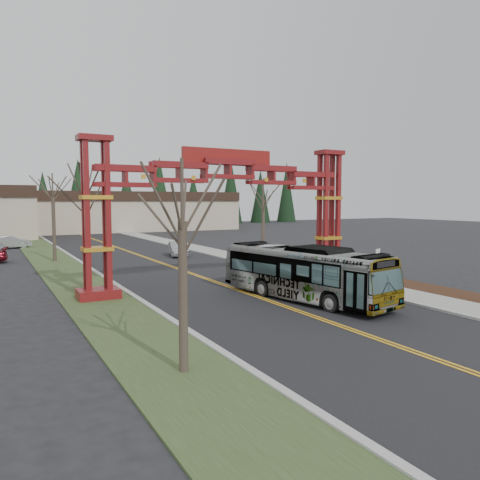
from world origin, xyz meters
TOP-DOWN VIEW (x-y plane):
  - road at (0.00, 25.00)m, footprint 12.00×110.00m
  - lane_line_left at (-0.12, 25.00)m, footprint 0.12×100.00m
  - lane_line_right at (0.12, 25.00)m, footprint 0.12×100.00m
  - curb_right at (6.15, 25.00)m, footprint 0.30×110.00m
  - sidewalk_right at (7.60, 25.00)m, footprint 2.60×110.00m
  - landscape_strip at (10.20, 10.00)m, footprint 2.60×50.00m
  - grass_median at (-8.00, 25.00)m, footprint 4.00×110.00m
  - curb_left at (-6.15, 25.00)m, footprint 0.30×110.00m
  - gateway_arch at (0.00, 18.00)m, footprint 18.20×1.60m
  - retail_building_east at (10.00, 79.95)m, footprint 38.00×20.30m
  - conifer_treeline at (0.25, 92.00)m, footprint 116.10×5.60m
  - transit_bus at (1.82, 12.51)m, footprint 4.47×11.01m
  - silver_sedan at (3.14, 34.88)m, footprint 2.48×4.54m
  - parked_car_far_a at (-11.00, 50.75)m, footprint 4.76×2.84m
  - bare_tree_median_near at (-8.00, 5.45)m, footprint 2.91×2.91m
  - bare_tree_median_mid at (-8.00, 21.21)m, footprint 3.11×3.11m
  - bare_tree_median_far at (-8.00, 36.03)m, footprint 3.11×3.11m
  - bare_tree_right_far at (10.00, 30.09)m, footprint 3.20×3.20m
  - street_sign at (9.04, 14.24)m, footprint 0.51×0.21m
  - barrel_south at (9.09, 16.39)m, footprint 0.58×0.58m
  - barrel_mid at (9.30, 19.68)m, footprint 0.54×0.54m
  - barrel_north at (9.15, 21.48)m, footprint 0.53×0.53m

SIDE VIEW (x-z plane):
  - road at x=0.00m, z-range 0.00..0.02m
  - lane_line_left at x=-0.12m, z-range 0.02..0.03m
  - lane_line_right at x=0.12m, z-range 0.02..0.03m
  - grass_median at x=-8.00m, z-range 0.00..0.08m
  - landscape_strip at x=10.20m, z-range 0.00..0.12m
  - curb_right at x=6.15m, z-range 0.00..0.15m
  - curb_left at x=-6.15m, z-range 0.00..0.15m
  - sidewalk_right at x=7.60m, z-range 0.01..0.15m
  - barrel_north at x=9.15m, z-range 0.00..0.98m
  - barrel_mid at x=9.30m, z-range 0.00..1.00m
  - barrel_south at x=9.09m, z-range 0.00..1.08m
  - silver_sedan at x=3.14m, z-range 0.00..1.42m
  - parked_car_far_a at x=-11.00m, z-range 0.00..1.48m
  - transit_bus at x=1.82m, z-range 0.00..2.99m
  - street_sign at x=9.04m, z-range 0.50..2.80m
  - retail_building_east at x=10.00m, z-range 0.01..7.01m
  - bare_tree_median_near at x=-8.00m, z-range 1.40..8.11m
  - bare_tree_median_mid at x=-8.00m, z-range 1.65..9.13m
  - bare_tree_right_far at x=10.00m, z-range 1.63..9.18m
  - bare_tree_median_far at x=-8.00m, z-range 1.82..9.64m
  - gateway_arch at x=0.00m, z-range 1.53..10.43m
  - conifer_treeline at x=0.25m, z-range -0.01..12.99m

